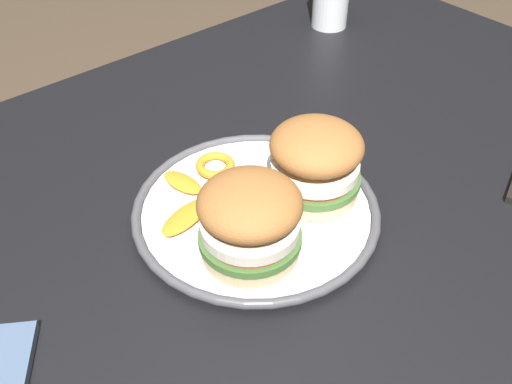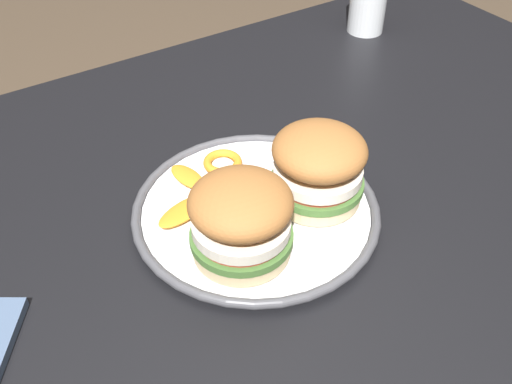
% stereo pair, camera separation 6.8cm
% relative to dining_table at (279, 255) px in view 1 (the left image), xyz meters
% --- Properties ---
extents(dining_table, '(1.42, 0.97, 0.77)m').
position_rel_dining_table_xyz_m(dining_table, '(0.00, 0.00, 0.00)').
color(dining_table, black).
rests_on(dining_table, ground).
extents(dinner_plate, '(0.32, 0.32, 0.02)m').
position_rel_dining_table_xyz_m(dinner_plate, '(-0.04, 0.01, 0.10)').
color(dinner_plate, white).
rests_on(dinner_plate, dining_table).
extents(sandwich_half_left, '(0.14, 0.14, 0.10)m').
position_rel_dining_table_xyz_m(sandwich_half_left, '(0.04, -0.02, 0.16)').
color(sandwich_half_left, beige).
rests_on(sandwich_half_left, dinner_plate).
extents(sandwich_half_right, '(0.13, 0.13, 0.10)m').
position_rel_dining_table_xyz_m(sandwich_half_right, '(-0.09, -0.05, 0.16)').
color(sandwich_half_right, beige).
rests_on(sandwich_half_right, dinner_plate).
extents(orange_peel_curled, '(0.07, 0.07, 0.01)m').
position_rel_dining_table_xyz_m(orange_peel_curled, '(-0.03, 0.10, 0.12)').
color(orange_peel_curled, orange).
rests_on(orange_peel_curled, dinner_plate).
extents(orange_peel_strip_long, '(0.08, 0.05, 0.01)m').
position_rel_dining_table_xyz_m(orange_peel_strip_long, '(-0.12, 0.04, 0.12)').
color(orange_peel_strip_long, orange).
rests_on(orange_peel_strip_long, dinner_plate).
extents(orange_peel_strip_short, '(0.04, 0.07, 0.01)m').
position_rel_dining_table_xyz_m(orange_peel_strip_short, '(-0.08, 0.10, 0.12)').
color(orange_peel_strip_short, orange).
rests_on(orange_peel_strip_short, dinner_plate).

